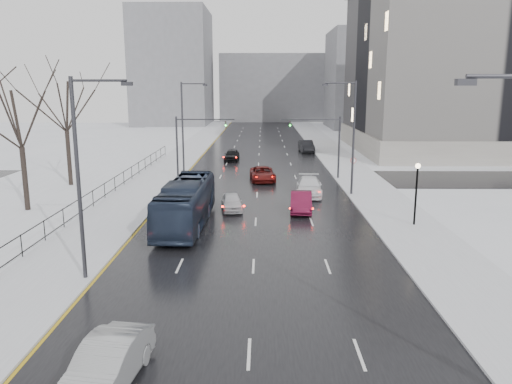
{
  "coord_description": "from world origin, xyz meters",
  "views": [
    {
      "loc": [
        0.46,
        -3.46,
        9.55
      ],
      "look_at": [
        0.04,
        29.65,
        2.5
      ],
      "focal_mm": 35.0,
      "sensor_mm": 36.0,
      "label": 1
    }
  ],
  "objects_px": {
    "mast_signal_left": "(187,140)",
    "mast_signal_right": "(329,140)",
    "sedan_left_near": "(107,365)",
    "sedan_center_near": "(232,202)",
    "sedan_right_distant": "(306,146)",
    "sedan_right_cross": "(263,174)",
    "sedan_right_far": "(309,186)",
    "tree_park_e": "(71,186)",
    "lamppost_r_mid": "(417,185)",
    "sedan_right_near": "(301,202)",
    "streetlight_l_far": "(185,122)",
    "tree_park_d": "(28,211)",
    "no_uturn_sign": "(353,163)",
    "streetlight_l_near": "(82,170)",
    "sedan_center_far": "(232,155)",
    "streetlight_r_mid": "(351,132)",
    "bus": "(186,203)"
  },
  "relations": [
    {
      "from": "sedan_right_far",
      "to": "tree_park_e",
      "type": "bearing_deg",
      "value": 174.08
    },
    {
      "from": "mast_signal_right",
      "to": "sedan_left_near",
      "type": "bearing_deg",
      "value": -107.69
    },
    {
      "from": "streetlight_r_mid",
      "to": "mast_signal_right",
      "type": "distance_m",
      "value": 8.18
    },
    {
      "from": "mast_signal_left",
      "to": "mast_signal_right",
      "type": "bearing_deg",
      "value": 0.0
    },
    {
      "from": "sedan_right_cross",
      "to": "sedan_right_distant",
      "type": "distance_m",
      "value": 23.73
    },
    {
      "from": "no_uturn_sign",
      "to": "sedan_center_far",
      "type": "relative_size",
      "value": 0.62
    },
    {
      "from": "streetlight_l_near",
      "to": "streetlight_l_far",
      "type": "bearing_deg",
      "value": 90.0
    },
    {
      "from": "sedan_right_near",
      "to": "sedan_right_far",
      "type": "height_order",
      "value": "sedan_right_far"
    },
    {
      "from": "streetlight_l_near",
      "to": "sedan_center_near",
      "type": "bearing_deg",
      "value": 66.53
    },
    {
      "from": "streetlight_l_near",
      "to": "sedan_right_cross",
      "type": "height_order",
      "value": "streetlight_l_near"
    },
    {
      "from": "sedan_center_near",
      "to": "no_uturn_sign",
      "type": "bearing_deg",
      "value": 33.69
    },
    {
      "from": "lamppost_r_mid",
      "to": "bus",
      "type": "xyz_separation_m",
      "value": [
        -15.8,
        -0.06,
        -1.32
      ]
    },
    {
      "from": "mast_signal_left",
      "to": "sedan_right_cross",
      "type": "bearing_deg",
      "value": -9.28
    },
    {
      "from": "lamppost_r_mid",
      "to": "sedan_right_far",
      "type": "distance_m",
      "value": 11.98
    },
    {
      "from": "tree_park_d",
      "to": "sedan_right_far",
      "type": "height_order",
      "value": "tree_park_d"
    },
    {
      "from": "no_uturn_sign",
      "to": "bus",
      "type": "xyz_separation_m",
      "value": [
        -14.0,
        -14.06,
        -0.68
      ]
    },
    {
      "from": "tree_park_d",
      "to": "sedan_right_near",
      "type": "xyz_separation_m",
      "value": [
        21.28,
        0.05,
        0.8
      ]
    },
    {
      "from": "no_uturn_sign",
      "to": "sedan_center_far",
      "type": "distance_m",
      "value": 21.06
    },
    {
      "from": "mast_signal_left",
      "to": "sedan_center_far",
      "type": "relative_size",
      "value": 1.49
    },
    {
      "from": "sedan_left_near",
      "to": "mast_signal_right",
      "type": "bearing_deg",
      "value": 79.59
    },
    {
      "from": "streetlight_r_mid",
      "to": "sedan_right_near",
      "type": "distance_m",
      "value": 8.98
    },
    {
      "from": "tree_park_d",
      "to": "mast_signal_right",
      "type": "bearing_deg",
      "value": 29.12
    },
    {
      "from": "sedan_right_cross",
      "to": "sedan_center_far",
      "type": "relative_size",
      "value": 1.19
    },
    {
      "from": "streetlight_l_far",
      "to": "bus",
      "type": "relative_size",
      "value": 0.88
    },
    {
      "from": "no_uturn_sign",
      "to": "sedan_right_far",
      "type": "relative_size",
      "value": 0.5
    },
    {
      "from": "sedan_center_near",
      "to": "sedan_right_cross",
      "type": "bearing_deg",
      "value": 71.76
    },
    {
      "from": "streetlight_r_mid",
      "to": "sedan_right_cross",
      "type": "distance_m",
      "value": 11.29
    },
    {
      "from": "mast_signal_left",
      "to": "sedan_left_near",
      "type": "xyz_separation_m",
      "value": [
        2.83,
        -37.07,
        -3.29
      ]
    },
    {
      "from": "mast_signal_right",
      "to": "sedan_right_far",
      "type": "height_order",
      "value": "mast_signal_right"
    },
    {
      "from": "streetlight_r_mid",
      "to": "sedan_left_near",
      "type": "height_order",
      "value": "streetlight_r_mid"
    },
    {
      "from": "mast_signal_left",
      "to": "sedan_right_near",
      "type": "height_order",
      "value": "mast_signal_left"
    },
    {
      "from": "mast_signal_left",
      "to": "sedan_left_near",
      "type": "height_order",
      "value": "mast_signal_left"
    },
    {
      "from": "tree_park_e",
      "to": "sedan_center_near",
      "type": "relative_size",
      "value": 3.47
    },
    {
      "from": "tree_park_e",
      "to": "streetlight_l_far",
      "type": "height_order",
      "value": "streetlight_l_far"
    },
    {
      "from": "bus",
      "to": "sedan_right_far",
      "type": "bearing_deg",
      "value": 47.89
    },
    {
      "from": "sedan_right_near",
      "to": "sedan_right_cross",
      "type": "relative_size",
      "value": 0.89
    },
    {
      "from": "sedan_center_near",
      "to": "sedan_right_distant",
      "type": "distance_m",
      "value": 36.27
    },
    {
      "from": "tree_park_e",
      "to": "mast_signal_right",
      "type": "distance_m",
      "value": 26.16
    },
    {
      "from": "sedan_right_distant",
      "to": "streetlight_l_far",
      "type": "bearing_deg",
      "value": -134.75
    },
    {
      "from": "streetlight_l_far",
      "to": "lamppost_r_mid",
      "type": "bearing_deg",
      "value": -48.94
    },
    {
      "from": "sedan_right_cross",
      "to": "sedan_right_distant",
      "type": "bearing_deg",
      "value": 69.22
    },
    {
      "from": "sedan_left_near",
      "to": "sedan_right_cross",
      "type": "height_order",
      "value": "sedan_left_near"
    },
    {
      "from": "streetlight_l_far",
      "to": "sedan_right_distant",
      "type": "distance_m",
      "value": 23.64
    },
    {
      "from": "tree_park_e",
      "to": "bus",
      "type": "height_order",
      "value": "tree_park_e"
    },
    {
      "from": "lamppost_r_mid",
      "to": "sedan_right_near",
      "type": "relative_size",
      "value": 0.93
    },
    {
      "from": "tree_park_d",
      "to": "sedan_center_near",
      "type": "relative_size",
      "value": 3.21
    },
    {
      "from": "sedan_right_distant",
      "to": "tree_park_e",
      "type": "bearing_deg",
      "value": -138.57
    },
    {
      "from": "tree_park_d",
      "to": "tree_park_e",
      "type": "height_order",
      "value": "tree_park_e"
    },
    {
      "from": "streetlight_l_far",
      "to": "no_uturn_sign",
      "type": "height_order",
      "value": "streetlight_l_far"
    },
    {
      "from": "sedan_left_near",
      "to": "sedan_center_near",
      "type": "bearing_deg",
      "value": 91.01
    }
  ]
}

